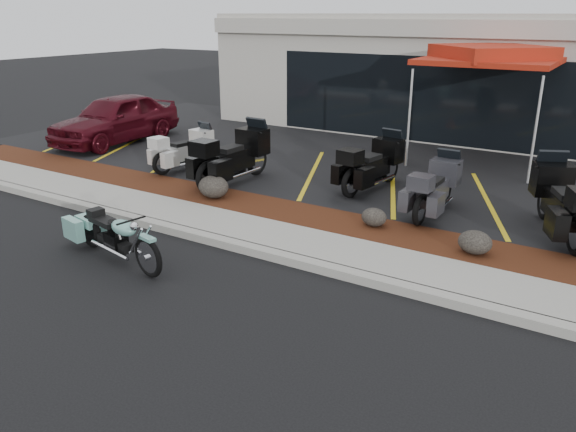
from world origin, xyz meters
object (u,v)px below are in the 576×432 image
Objects in this scene: parked_car at (115,118)px; popup_canopy at (491,57)px; traffic_cone at (384,158)px; hero_cruiser at (148,251)px; touring_white at (205,143)px.

popup_canopy is at bearing 16.88° from parked_car.
hero_cruiser is at bearing -94.57° from traffic_cone.
hero_cruiser is at bearing -41.50° from parked_car.
traffic_cone is 0.10× the size of popup_canopy.
parked_car reaches higher than traffic_cone.
parked_car is at bearing 151.53° from hero_cruiser.
hero_cruiser is 9.95m from parked_car.
hero_cruiser is at bearing -115.29° from popup_canopy.
parked_car is (-4.18, 0.68, 0.18)m from touring_white.
touring_white is 0.52× the size of popup_canopy.
popup_canopy reaches higher than hero_cruiser.
parked_car is 1.16× the size of popup_canopy.
hero_cruiser is 6.54× the size of traffic_cone.
parked_car reaches higher than touring_white.
parked_car is 8.52m from traffic_cone.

